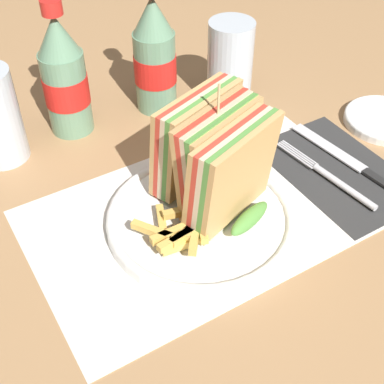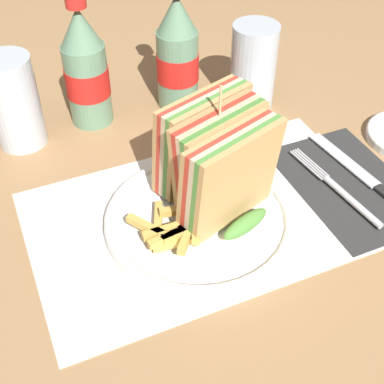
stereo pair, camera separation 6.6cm
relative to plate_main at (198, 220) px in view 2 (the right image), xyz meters
name	(u,v)px [view 2 (the right image)]	position (x,y,z in m)	size (l,w,h in m)	color
ground_plane	(195,219)	(0.00, 0.01, -0.01)	(4.00, 4.00, 0.00)	#9E754C
placemat	(206,213)	(0.02, 0.02, -0.01)	(0.45, 0.28, 0.00)	silver
plate_main	(198,220)	(0.00, 0.00, 0.00)	(0.23, 0.23, 0.02)	white
club_sandwich	(217,161)	(0.03, 0.02, 0.07)	(0.14, 0.17, 0.17)	tan
fries_pile	(177,227)	(-0.04, -0.02, 0.02)	(0.10, 0.10, 0.02)	gold
napkin	(349,184)	(0.22, -0.01, -0.01)	(0.15, 0.22, 0.00)	#2D2D2D
fork	(343,193)	(0.20, -0.03, 0.00)	(0.03, 0.17, 0.01)	silver
knife	(367,178)	(0.24, -0.01, 0.00)	(0.04, 0.22, 0.00)	black
coke_bottle_near	(86,70)	(-0.06, 0.28, 0.08)	(0.07, 0.07, 0.20)	slate
coke_bottle_far	(177,56)	(0.08, 0.26, 0.08)	(0.07, 0.07, 0.20)	slate
glass_near	(253,67)	(0.19, 0.22, 0.06)	(0.07, 0.07, 0.14)	silver
glass_far	(16,108)	(-0.17, 0.26, 0.05)	(0.07, 0.07, 0.14)	silver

